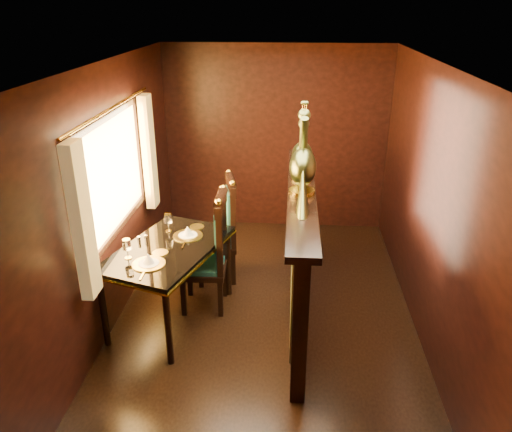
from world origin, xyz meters
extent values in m
plane|color=black|center=(0.00, 0.00, 0.00)|extent=(5.00, 5.00, 0.00)
cube|color=black|center=(0.00, 2.50, 1.25)|extent=(3.00, 0.04, 2.50)
cube|color=black|center=(-1.50, 0.00, 1.25)|extent=(0.04, 5.00, 2.50)
cube|color=black|center=(1.50, 0.00, 1.25)|extent=(0.04, 5.00, 2.50)
cube|color=beige|center=(0.00, 0.00, 2.50)|extent=(3.00, 5.00, 0.04)
cube|color=#FFC672|center=(-1.50, 0.30, 1.45)|extent=(0.01, 1.70, 1.05)
cube|color=#F2AC42|center=(-1.40, -0.67, 1.40)|extent=(0.10, 0.22, 1.30)
cube|color=#F2AC42|center=(-1.40, 1.27, 1.40)|extent=(0.10, 0.22, 1.30)
cylinder|color=gold|center=(-1.42, 0.30, 2.10)|extent=(0.03, 2.20, 0.03)
cube|color=black|center=(0.33, 0.30, 0.65)|extent=(0.12, 2.60, 1.30)
cube|color=#353B1A|center=(0.26, 0.30, 0.70)|extent=(0.02, 2.20, 0.95)
cube|color=black|center=(0.33, 0.30, 1.33)|extent=(0.26, 2.70, 0.06)
cube|color=black|center=(-0.94, 0.10, 0.79)|extent=(1.19, 1.53, 0.04)
cube|color=gold|center=(-0.94, 0.10, 0.76)|extent=(1.21, 1.56, 0.02)
cylinder|color=black|center=(-1.46, -0.38, 0.37)|extent=(0.06, 0.06, 0.75)
cylinder|color=black|center=(-0.81, -0.59, 0.37)|extent=(0.06, 0.06, 0.75)
cylinder|color=black|center=(-1.08, 0.79, 0.37)|extent=(0.06, 0.06, 0.75)
cylinder|color=black|center=(-0.42, 0.57, 0.37)|extent=(0.06, 0.06, 0.75)
cylinder|color=#BA8122|center=(-1.03, -0.25, 0.81)|extent=(0.30, 0.30, 0.01)
cone|color=white|center=(-1.03, -0.25, 0.87)|extent=(0.11, 0.11, 0.10)
cylinder|color=#BA8122|center=(-0.80, 0.35, 0.81)|extent=(0.30, 0.30, 0.01)
cone|color=white|center=(-0.80, 0.35, 0.87)|extent=(0.11, 0.11, 0.10)
cylinder|color=silver|center=(-1.25, 0.18, 0.84)|extent=(0.03, 0.03, 0.06)
cylinder|color=silver|center=(-1.19, 0.22, 0.84)|extent=(0.03, 0.03, 0.06)
cube|color=black|center=(-0.65, 0.35, 0.44)|extent=(0.47, 0.47, 0.06)
cube|color=#15505E|center=(-0.65, 0.35, 0.49)|extent=(0.42, 0.42, 0.05)
cube|color=#15505E|center=(-0.45, 0.35, 0.82)|extent=(0.04, 0.36, 0.59)
cube|color=black|center=(-0.84, 0.15, 0.20)|extent=(0.05, 0.05, 0.41)
cube|color=black|center=(-0.46, 0.16, 0.20)|extent=(0.05, 0.05, 0.41)
cube|color=black|center=(-0.85, 0.53, 0.20)|extent=(0.05, 0.05, 0.41)
cube|color=black|center=(-0.47, 0.54, 0.20)|extent=(0.05, 0.05, 0.41)
sphere|color=gold|center=(-0.45, 0.16, 1.26)|extent=(0.07, 0.07, 0.07)
sphere|color=gold|center=(-0.46, 0.54, 1.26)|extent=(0.07, 0.07, 0.07)
cube|color=black|center=(-0.62, 0.93, 0.43)|extent=(0.53, 0.53, 0.06)
cube|color=#15505E|center=(-0.62, 0.93, 0.47)|extent=(0.48, 0.48, 0.05)
cube|color=#15505E|center=(-0.43, 0.97, 0.80)|extent=(0.11, 0.35, 0.57)
cube|color=black|center=(-0.76, 0.71, 0.20)|extent=(0.05, 0.05, 0.40)
cube|color=black|center=(-0.40, 0.79, 0.20)|extent=(0.05, 0.05, 0.40)
cube|color=black|center=(-0.84, 1.06, 0.20)|extent=(0.05, 0.05, 0.40)
cube|color=black|center=(-0.48, 1.15, 0.20)|extent=(0.05, 0.05, 0.40)
sphere|color=gold|center=(-0.39, 0.79, 1.23)|extent=(0.07, 0.07, 0.07)
sphere|color=gold|center=(-0.48, 1.15, 1.23)|extent=(0.07, 0.07, 0.07)
camera|label=1|loc=(0.22, -4.11, 3.00)|focal=35.00mm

